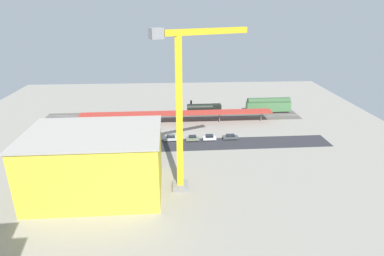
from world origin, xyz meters
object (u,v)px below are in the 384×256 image
Objects in this scene: passenger_coach at (268,105)px; parked_car_3 at (171,138)px; platform_canopy_near at (177,113)px; locomotive at (206,109)px; parked_car_0 at (230,137)px; parked_car_2 at (192,139)px; parked_car_1 at (209,138)px; street_tree_1 at (147,140)px; traffic_light at (160,127)px; box_truck_0 at (76,153)px; box_truck_1 at (128,154)px; parked_car_4 at (152,138)px; street_tree_0 at (83,136)px; box_truck_2 at (88,155)px; tower_crane at (184,103)px; construction_building at (96,163)px; street_tree_2 at (118,134)px.

parked_car_3 is (37.96, 26.03, -2.34)m from passenger_coach.
locomotive is (-11.28, -10.37, -1.92)m from platform_canopy_near.
parked_car_0 is (-16.47, 15.49, -3.12)m from platform_canopy_near.
platform_canopy_near is 17.02m from parked_car_2.
street_tree_1 reaches higher than parked_car_1.
traffic_light reaches higher than platform_canopy_near.
box_truck_0 reaches higher than box_truck_1.
box_truck_0 is (19.92, 11.86, 0.99)m from parked_car_4.
street_tree_1 reaches higher than box_truck_1.
street_tree_0 reaches higher than parked_car_1.
street_tree_0 reaches higher than parked_car_4.
traffic_light reaches higher than locomotive.
parked_car_3 is (11.99, -0.22, 0.02)m from parked_car_1.
box_truck_0 is 3.58m from box_truck_2.
street_tree_0 is at bearing 10.49° from parked_car_0.
box_truck_2 is (34.31, 12.18, 0.95)m from parked_car_1.
box_truck_1 is 1.70× the size of traffic_light.
parked_car_4 reaches higher than parked_car_0.
locomotive is 3.17× the size of parked_car_3.
tower_crane is at bearing 144.95° from street_tree_0.
locomotive is 61.61m from construction_building.
passenger_coach is at bearing -151.50° from street_tree_0.
parked_car_2 is 12.53m from parked_car_4.
parked_car_0 is 11.99m from parked_car_2.
box_truck_0 is at bearing 14.48° from parked_car_0.
street_tree_2 is (52.59, 33.95, 2.78)m from passenger_coach.
box_truck_1 is at bearing 56.77° from locomotive.
box_truck_0 is 1.15× the size of street_tree_2.
tower_crane is 26.01m from street_tree_1.
parked_car_2 is 0.12× the size of tower_crane.
parked_car_3 is at bearing -121.14° from construction_building.
parked_car_3 is 0.47× the size of box_truck_2.
parked_car_1 is at bearing -136.58° from construction_building.
parked_car_4 is at bearing -114.46° from box_truck_1.
platform_canopy_near is 18.91m from parked_car_1.
parked_car_0 is (19.30, 25.86, -2.45)m from passenger_coach.
box_truck_1 is 10.63m from box_truck_2.
tower_crane is 3.45× the size of box_truck_0.
parked_car_3 is 0.69× the size of street_tree_1.
tower_crane reaches higher than construction_building.
street_tree_2 reaches higher than parked_car_3.
locomotive reaches higher than parked_car_3.
parked_car_0 is at bearing 53.26° from passenger_coach.
platform_canopy_near is at bearing -136.01° from box_truck_0.
platform_canopy_near reaches higher than box_truck_2.
traffic_light is at bearing -114.75° from construction_building.
passenger_coach is at bearing -142.28° from box_truck_1.
tower_crane is 34.96m from box_truck_2.
parked_car_2 is 10.65m from traffic_light.
parked_car_2 is at bearing -147.11° from box_truck_1.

